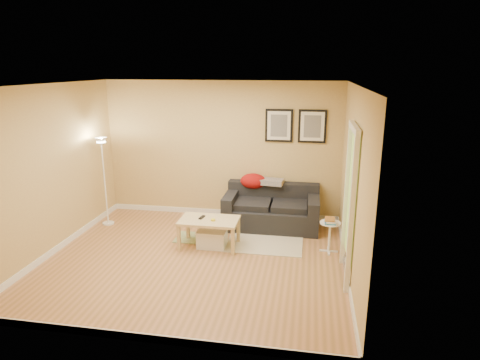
{
  "coord_description": "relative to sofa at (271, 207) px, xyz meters",
  "views": [
    {
      "loc": [
        1.65,
        -5.58,
        2.85
      ],
      "look_at": [
        0.55,
        0.85,
        1.05
      ],
      "focal_mm": 31.02,
      "sensor_mm": 36.0,
      "label": 1
    }
  ],
  "objects": [
    {
      "name": "baseboard_right",
      "position": [
        1.23,
        -1.53,
        -0.33
      ],
      "size": [
        0.02,
        4.0,
        0.1
      ],
      "primitive_type": "cube",
      "color": "white",
      "rests_on": "ground"
    },
    {
      "name": "floor",
      "position": [
        -1.01,
        -1.53,
        -0.38
      ],
      "size": [
        4.5,
        4.5,
        0.0
      ],
      "primitive_type": "plane",
      "color": "#B47A4D",
      "rests_on": "ground"
    },
    {
      "name": "ceiling",
      "position": [
        -1.01,
        -1.53,
        2.23
      ],
      "size": [
        4.5,
        4.5,
        0.0
      ],
      "primitive_type": "plane",
      "rotation": [
        3.14,
        0.0,
        0.0
      ],
      "color": "white",
      "rests_on": "wall_back"
    },
    {
      "name": "red_throw",
      "position": [
        -0.38,
        0.29,
        0.4
      ],
      "size": [
        0.48,
        0.36,
        0.28
      ],
      "primitive_type": null,
      "color": "maroon",
      "rests_on": "sofa"
    },
    {
      "name": "green_runner",
      "position": [
        -1.21,
        -0.76,
        -0.37
      ],
      "size": [
        0.7,
        0.5,
        0.01
      ],
      "primitive_type": "cube",
      "color": "#668C4C",
      "rests_on": "ground"
    },
    {
      "name": "coffee_table",
      "position": [
        -0.91,
        -1.04,
        -0.14
      ],
      "size": [
        1.02,
        0.71,
        0.47
      ],
      "primitive_type": null,
      "rotation": [
        0.0,
        0.0,
        -0.14
      ],
      "color": "#CCB67C",
      "rests_on": "ground"
    },
    {
      "name": "remote_control",
      "position": [
        -1.04,
        -1.0,
        0.11
      ],
      "size": [
        0.08,
        0.17,
        0.02
      ],
      "primitive_type": "cube",
      "rotation": [
        0.0,
        0.0,
        -0.19
      ],
      "color": "black",
      "rests_on": "coffee_table"
    },
    {
      "name": "book_stack",
      "position": [
        1.0,
        -0.93,
        0.16
      ],
      "size": [
        0.23,
        0.27,
        0.07
      ],
      "primitive_type": null,
      "rotation": [
        0.0,
        0.0,
        0.33
      ],
      "color": "teal",
      "rests_on": "side_table"
    },
    {
      "name": "wall_front",
      "position": [
        -1.01,
        -3.53,
        0.92
      ],
      "size": [
        4.5,
        0.0,
        4.5
      ],
      "primitive_type": "plane",
      "rotation": [
        -1.57,
        0.0,
        0.0
      ],
      "color": "tan",
      "rests_on": "ground"
    },
    {
      "name": "wall_back",
      "position": [
        -1.01,
        0.47,
        0.92
      ],
      "size": [
        4.5,
        0.0,
        4.5
      ],
      "primitive_type": "plane",
      "rotation": [
        1.57,
        0.0,
        0.0
      ],
      "color": "tan",
      "rests_on": "ground"
    },
    {
      "name": "plaid_throw",
      "position": [
        -0.03,
        0.26,
        0.41
      ],
      "size": [
        0.45,
        0.32,
        0.1
      ],
      "primitive_type": null,
      "rotation": [
        0.0,
        0.0,
        -0.14
      ],
      "color": "tan",
      "rests_on": "sofa"
    },
    {
      "name": "doorway",
      "position": [
        1.19,
        -1.68,
        0.65
      ],
      "size": [
        0.12,
        1.01,
        2.13
      ],
      "primitive_type": null,
      "color": "white",
      "rests_on": "ground"
    },
    {
      "name": "sofa",
      "position": [
        0.0,
        0.0,
        0.0
      ],
      "size": [
        1.7,
        0.9,
        0.75
      ],
      "primitive_type": null,
      "color": "black",
      "rests_on": "ground"
    },
    {
      "name": "tape_roll",
      "position": [
        -0.83,
        -1.09,
        0.11
      ],
      "size": [
        0.07,
        0.07,
        0.03
      ],
      "primitive_type": "cylinder",
      "color": "yellow",
      "rests_on": "coffee_table"
    },
    {
      "name": "baseboard_back",
      "position": [
        -1.01,
        0.46,
        -0.33
      ],
      "size": [
        4.5,
        0.02,
        0.1
      ],
      "primitive_type": "cube",
      "color": "white",
      "rests_on": "ground"
    },
    {
      "name": "wall_left",
      "position": [
        -3.26,
        -1.53,
        0.92
      ],
      "size": [
        0.0,
        4.0,
        4.0
      ],
      "primitive_type": "plane",
      "rotation": [
        1.57,
        0.0,
        1.57
      ],
      "color": "tan",
      "rests_on": "ground"
    },
    {
      "name": "area_rug",
      "position": [
        -0.03,
        -0.8,
        -0.37
      ],
      "size": [
        1.25,
        0.85,
        0.01
      ],
      "primitive_type": "cube",
      "color": "beige",
      "rests_on": "ground"
    },
    {
      "name": "framed_print_right",
      "position": [
        0.67,
        0.45,
        1.43
      ],
      "size": [
        0.5,
        0.04,
        0.6
      ],
      "primitive_type": null,
      "color": "black",
      "rests_on": "wall_back"
    },
    {
      "name": "floor_lamp",
      "position": [
        -3.01,
        -0.38,
        0.4
      ],
      "size": [
        0.21,
        0.21,
        1.64
      ],
      "primitive_type": null,
      "color": "white",
      "rests_on": "ground"
    },
    {
      "name": "side_table",
      "position": [
        1.01,
        -0.92,
        -0.13
      ],
      "size": [
        0.33,
        0.33,
        0.5
      ],
      "primitive_type": null,
      "color": "white",
      "rests_on": "ground"
    },
    {
      "name": "framed_print_left",
      "position": [
        0.07,
        0.45,
        1.43
      ],
      "size": [
        0.5,
        0.04,
        0.6
      ],
      "primitive_type": null,
      "color": "black",
      "rests_on": "wall_back"
    },
    {
      "name": "baseboard_front",
      "position": [
        -1.01,
        -3.52,
        -0.33
      ],
      "size": [
        4.5,
        0.02,
        0.1
      ],
      "primitive_type": "cube",
      "color": "white",
      "rests_on": "ground"
    },
    {
      "name": "storage_bin",
      "position": [
        -0.86,
        -1.04,
        -0.23
      ],
      "size": [
        0.47,
        0.34,
        0.29
      ],
      "primitive_type": null,
      "color": "white",
      "rests_on": "ground"
    },
    {
      "name": "baseboard_left",
      "position": [
        -3.25,
        -1.53,
        -0.33
      ],
      "size": [
        0.02,
        4.0,
        0.1
      ],
      "primitive_type": "cube",
      "color": "white",
      "rests_on": "ground"
    },
    {
      "name": "wall_right",
      "position": [
        1.24,
        -1.53,
        0.92
      ],
      "size": [
        0.0,
        4.0,
        4.0
      ],
      "primitive_type": "plane",
      "rotation": [
        1.57,
        0.0,
        -1.57
      ],
      "color": "tan",
      "rests_on": "ground"
    }
  ]
}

